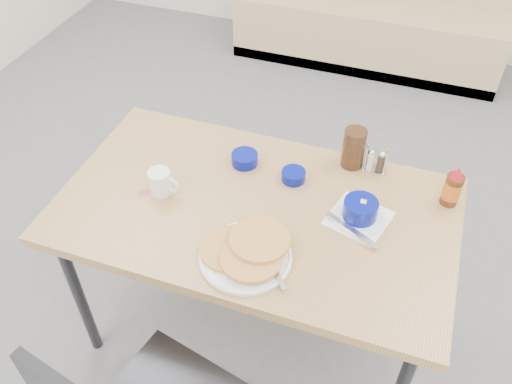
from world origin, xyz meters
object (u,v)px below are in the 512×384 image
(dining_table, at_px, (255,219))
(coffee_mug, at_px, (161,182))
(grits_setting, at_px, (360,212))
(creamer_bowl, at_px, (245,159))
(amber_tumbler, at_px, (354,148))
(booth_bench, at_px, (372,12))
(syrup_bottle, at_px, (453,188))
(pancake_plate, at_px, (246,253))
(condiment_caddy, at_px, (375,162))
(butter_bowl, at_px, (293,176))

(dining_table, relative_size, coffee_mug, 11.69)
(grits_setting, distance_m, creamer_bowl, 0.49)
(creamer_bowl, distance_m, amber_tumbler, 0.41)
(creamer_bowl, relative_size, amber_tumbler, 0.64)
(booth_bench, bearing_deg, syrup_bottle, -74.35)
(coffee_mug, bearing_deg, amber_tumbler, 31.49)
(grits_setting, relative_size, syrup_bottle, 1.54)
(pancake_plate, xyz_separation_m, coffee_mug, (-0.39, 0.19, 0.03))
(pancake_plate, distance_m, coffee_mug, 0.44)
(amber_tumbler, xyz_separation_m, condiment_caddy, (0.09, 0.00, -0.04))
(booth_bench, xyz_separation_m, creamer_bowl, (-0.12, -2.32, 0.43))
(coffee_mug, relative_size, syrup_bottle, 0.73)
(condiment_caddy, distance_m, syrup_bottle, 0.30)
(amber_tumbler, bearing_deg, condiment_caddy, 0.00)
(coffee_mug, bearing_deg, syrup_bottle, 16.26)
(pancake_plate, relative_size, condiment_caddy, 3.03)
(booth_bench, distance_m, amber_tumbler, 2.26)
(dining_table, relative_size, grits_setting, 5.58)
(grits_setting, bearing_deg, dining_table, -169.77)
(creamer_bowl, xyz_separation_m, condiment_caddy, (0.48, 0.13, 0.01))
(dining_table, xyz_separation_m, condiment_caddy, (0.36, 0.34, 0.10))
(booth_bench, height_order, condiment_caddy, booth_bench)
(coffee_mug, xyz_separation_m, grits_setting, (0.70, 0.10, -0.01))
(pancake_plate, height_order, condiment_caddy, condiment_caddy)
(booth_bench, relative_size, coffee_mug, 15.86)
(amber_tumbler, bearing_deg, dining_table, -128.51)
(dining_table, xyz_separation_m, creamer_bowl, (-0.12, 0.21, 0.08))
(coffee_mug, distance_m, condiment_caddy, 0.80)
(pancake_plate, distance_m, syrup_bottle, 0.76)
(booth_bench, height_order, grits_setting, booth_bench)
(butter_bowl, height_order, condiment_caddy, condiment_caddy)
(dining_table, relative_size, amber_tumbler, 8.80)
(dining_table, distance_m, amber_tumbler, 0.46)
(pancake_plate, height_order, creamer_bowl, pancake_plate)
(butter_bowl, height_order, amber_tumbler, amber_tumbler)
(dining_table, relative_size, condiment_caddy, 13.24)
(creamer_bowl, xyz_separation_m, syrup_bottle, (0.76, 0.04, 0.05))
(coffee_mug, xyz_separation_m, creamer_bowl, (0.23, 0.25, -0.03))
(booth_bench, relative_size, dining_table, 1.36)
(grits_setting, height_order, butter_bowl, grits_setting)
(pancake_plate, bearing_deg, dining_table, 102.20)
(pancake_plate, relative_size, butter_bowl, 3.58)
(booth_bench, xyz_separation_m, amber_tumbler, (0.27, -2.19, 0.49))
(booth_bench, distance_m, butter_bowl, 2.39)
(pancake_plate, bearing_deg, syrup_bottle, 38.66)
(creamer_bowl, bearing_deg, booth_bench, 87.12)
(booth_bench, xyz_separation_m, butter_bowl, (0.09, -2.35, 0.43))
(booth_bench, height_order, amber_tumbler, booth_bench)
(dining_table, distance_m, syrup_bottle, 0.70)
(butter_bowl, distance_m, condiment_caddy, 0.32)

